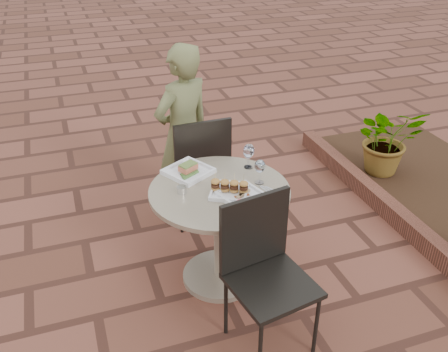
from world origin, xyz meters
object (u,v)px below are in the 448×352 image
object	(u,v)px
cafe_table	(220,221)
chair_far	(199,162)
chair_near	(264,262)
diner	(183,134)
plate_sliders	(229,188)
plate_tuna	(242,196)
plate_salmon	(188,171)

from	to	relation	value
cafe_table	chair_far	size ratio (longest dim) A/B	0.97
chair_near	chair_far	bearing A→B (deg)	80.22
diner	plate_sliders	distance (m)	0.96
chair_far	plate_sliders	size ratio (longest dim) A/B	3.02
chair_near	plate_tuna	distance (m)	0.45
chair_far	diner	size ratio (longest dim) A/B	0.65
chair_near	plate_salmon	distance (m)	0.86
cafe_table	chair_near	world-z (taller)	chair_near
cafe_table	plate_salmon	distance (m)	0.39
diner	plate_salmon	distance (m)	0.65
cafe_table	plate_tuna	xyz separation A→B (m)	(0.10, -0.14, 0.26)
plate_sliders	plate_tuna	distance (m)	0.09
chair_near	plate_sliders	distance (m)	0.53
diner	plate_salmon	xyz separation A→B (m)	(-0.14, -0.64, 0.03)
chair_near	plate_salmon	xyz separation A→B (m)	(-0.21, 0.81, 0.20)
cafe_table	plate_sliders	distance (m)	0.29
cafe_table	plate_salmon	bearing A→B (deg)	117.11
plate_tuna	plate_sliders	bearing A→B (deg)	126.31
plate_tuna	diner	bearing A→B (deg)	95.15
chair_near	plate_salmon	size ratio (longest dim) A/B	2.55
plate_salmon	plate_sliders	size ratio (longest dim) A/B	1.18
chair_far	plate_sliders	world-z (taller)	chair_far
cafe_table	plate_sliders	world-z (taller)	plate_sliders
chair_far	plate_salmon	xyz separation A→B (m)	(-0.21, -0.45, 0.20)
chair_near	plate_sliders	bearing A→B (deg)	84.04
chair_far	chair_near	bearing A→B (deg)	88.69
plate_salmon	plate_tuna	world-z (taller)	plate_salmon
plate_sliders	plate_tuna	world-z (taller)	plate_sliders
chair_far	chair_near	xyz separation A→B (m)	(0.00, -1.26, 0.00)
chair_far	plate_tuna	size ratio (longest dim) A/B	3.04
cafe_table	diner	world-z (taller)	diner
diner	chair_near	bearing A→B (deg)	68.22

